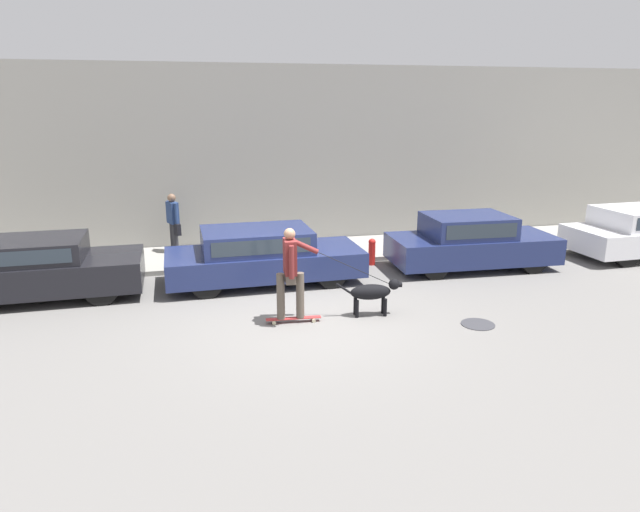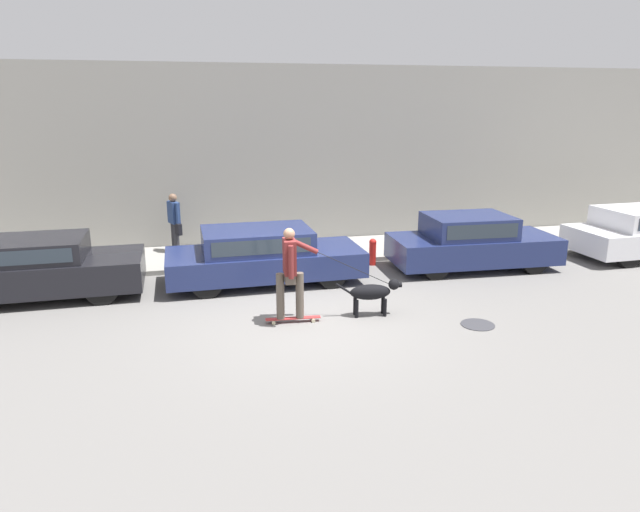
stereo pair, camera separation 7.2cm
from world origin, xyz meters
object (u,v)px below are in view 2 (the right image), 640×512
object	(u,v)px
skateboarder	(290,270)
pedestrian_with_bag	(174,220)
parked_car_0	(36,268)
parked_car_2	(472,243)
parked_car_1	(263,256)
fire_hydrant	(373,251)
dog	(373,292)

from	to	relation	value
skateboarder	pedestrian_with_bag	xyz separation A→B (m)	(-2.11, 5.31, -0.05)
parked_car_0	skateboarder	bearing A→B (deg)	-28.85
skateboarder	parked_car_2	bearing A→B (deg)	31.53
parked_car_0	parked_car_1	bearing A→B (deg)	-1.20
parked_car_2	pedestrian_with_bag	bearing A→B (deg)	160.56
pedestrian_with_bag	parked_car_2	bearing A→B (deg)	135.31
pedestrian_with_bag	fire_hydrant	size ratio (longest dim) A/B	2.29
parked_car_1	skateboarder	bearing A→B (deg)	-86.98
parked_car_2	dog	xyz separation A→B (m)	(-3.32, -2.52, -0.17)
parked_car_0	skateboarder	xyz separation A→B (m)	(4.83, -2.53, 0.38)
skateboarder	pedestrian_with_bag	world-z (taller)	skateboarder
fire_hydrant	parked_car_1	bearing A→B (deg)	-164.15
parked_car_2	skateboarder	xyz separation A→B (m)	(-4.88, -2.53, 0.38)
parked_car_0	pedestrian_with_bag	xyz separation A→B (m)	(2.72, 2.77, 0.33)
dog	fire_hydrant	size ratio (longest dim) A/B	1.89
parked_car_1	fire_hydrant	world-z (taller)	parked_car_1
skateboarder	fire_hydrant	bearing A→B (deg)	55.65
parked_car_1	skateboarder	world-z (taller)	skateboarder
pedestrian_with_bag	fire_hydrant	distance (m)	5.18
pedestrian_with_bag	fire_hydrant	bearing A→B (deg)	134.41
parked_car_0	parked_car_2	bearing A→B (deg)	-1.19
parked_car_2	fire_hydrant	bearing A→B (deg)	162.50
parked_car_1	pedestrian_with_bag	distance (m)	3.40
parked_car_1	pedestrian_with_bag	bearing A→B (deg)	123.70
fire_hydrant	parked_car_0	bearing A→B (deg)	-173.87
dog	fire_hydrant	distance (m)	3.50
skateboarder	pedestrian_with_bag	distance (m)	5.71
parked_car_0	parked_car_2	size ratio (longest dim) A/B	1.03
parked_car_0	pedestrian_with_bag	world-z (taller)	pedestrian_with_bag
dog	parked_car_1	bearing A→B (deg)	130.27
parked_car_0	dog	size ratio (longest dim) A/B	3.28
parked_car_1	fire_hydrant	bearing A→B (deg)	14.80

